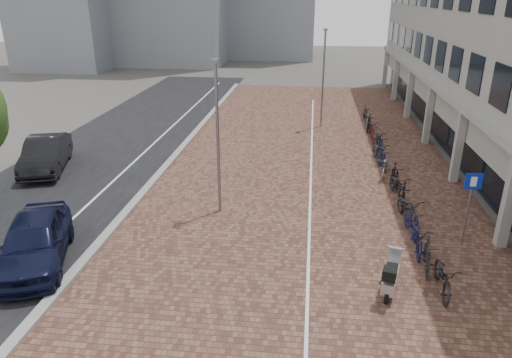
# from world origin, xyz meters

# --- Properties ---
(ground) EXTENTS (140.00, 140.00, 0.00)m
(ground) POSITION_xyz_m (0.00, 0.00, 0.00)
(ground) COLOR #474442
(ground) RESTS_ON ground
(plaza_brick) EXTENTS (14.50, 42.00, 0.04)m
(plaza_brick) POSITION_xyz_m (2.00, 12.00, 0.01)
(plaza_brick) COLOR brown
(plaza_brick) RESTS_ON ground
(street_asphalt) EXTENTS (8.00, 50.00, 0.03)m
(street_asphalt) POSITION_xyz_m (-9.00, 12.00, 0.01)
(street_asphalt) COLOR black
(street_asphalt) RESTS_ON ground
(curb) EXTENTS (0.35, 42.00, 0.14)m
(curb) POSITION_xyz_m (-5.10, 12.00, 0.07)
(curb) COLOR gray
(curb) RESTS_ON ground
(lane_line) EXTENTS (0.12, 44.00, 0.00)m
(lane_line) POSITION_xyz_m (-7.00, 12.00, 0.02)
(lane_line) COLOR white
(lane_line) RESTS_ON street_asphalt
(parking_line) EXTENTS (0.10, 30.00, 0.00)m
(parking_line) POSITION_xyz_m (2.20, 12.00, 0.04)
(parking_line) COLOR white
(parking_line) RESTS_ON plaza_brick
(car_navy) EXTENTS (3.47, 5.14, 1.63)m
(car_navy) POSITION_xyz_m (-6.58, 1.06, 0.81)
(car_navy) COLOR black
(car_navy) RESTS_ON ground
(car_dark) EXTENTS (3.13, 5.17, 1.61)m
(car_dark) POSITION_xyz_m (-10.89, 9.28, 0.81)
(car_dark) COLOR black
(car_dark) RESTS_ON ground
(scooter_front) EXTENTS (0.99, 1.82, 1.19)m
(scooter_front) POSITION_xyz_m (4.59, 0.81, 0.60)
(scooter_front) COLOR #B0B0B5
(scooter_front) RESTS_ON ground
(parking_sign) EXTENTS (0.57, 0.11, 2.71)m
(parking_sign) POSITION_xyz_m (7.50, 3.87, 1.85)
(parking_sign) COLOR slate
(parking_sign) RESTS_ON ground
(lamp_near) EXTENTS (0.12, 0.12, 5.97)m
(lamp_near) POSITION_xyz_m (-1.41, 5.54, 2.99)
(lamp_near) COLOR gray
(lamp_near) RESTS_ON ground
(lamp_far) EXTENTS (0.12, 0.12, 6.14)m
(lamp_far) POSITION_xyz_m (2.73, 18.83, 3.07)
(lamp_far) COLOR gray
(lamp_far) RESTS_ON ground
(bike_row) EXTENTS (1.38, 21.44, 1.05)m
(bike_row) POSITION_xyz_m (5.85, 10.65, 0.52)
(bike_row) COLOR black
(bike_row) RESTS_ON ground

